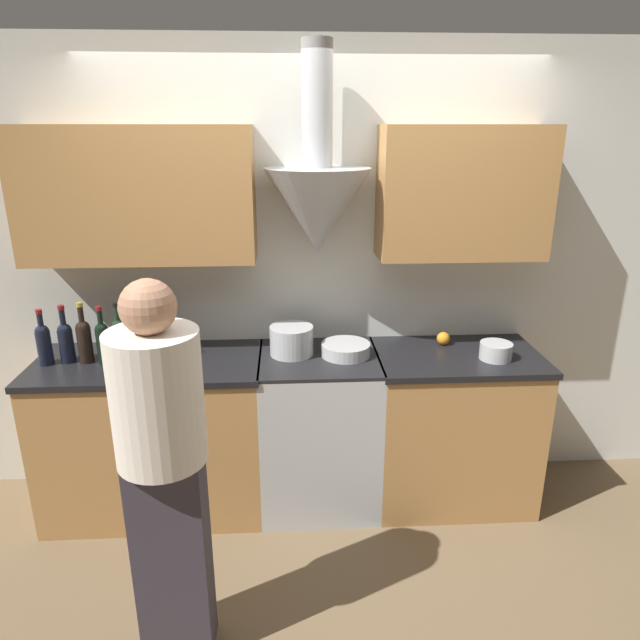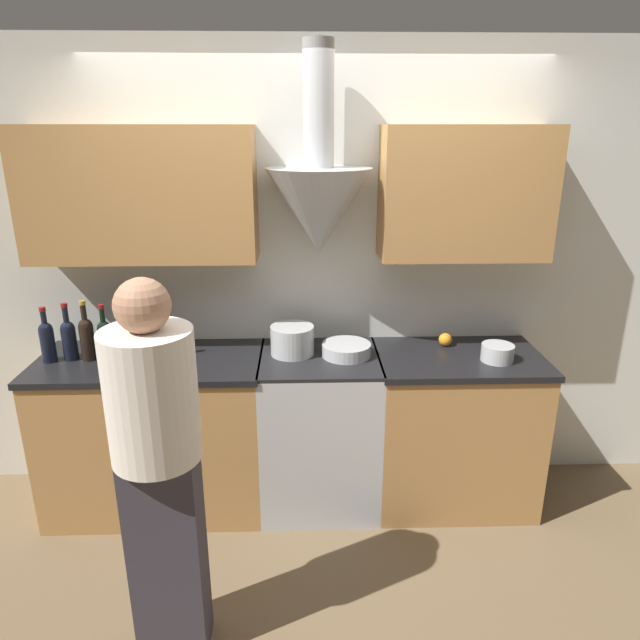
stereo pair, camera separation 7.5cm
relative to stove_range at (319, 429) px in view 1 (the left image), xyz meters
name	(u,v)px [view 1 (the left image)]	position (x,y,z in m)	size (l,w,h in m)	color
ground_plane	(323,536)	(0.00, -0.35, -0.47)	(12.00, 12.00, 0.00)	brown
wall_back	(308,252)	(-0.05, 0.27, 0.99)	(8.40, 0.57, 2.60)	silver
counter_left	(155,435)	(-0.94, 0.00, 0.00)	(1.24, 0.62, 0.92)	#B27F47
counter_right	(452,426)	(0.79, 0.00, 0.00)	(0.93, 0.62, 0.92)	#B27F47
stove_range	(319,429)	(0.00, 0.00, 0.00)	(0.67, 0.60, 0.92)	#B7BABC
wine_bottle_0	(44,342)	(-1.47, -0.02, 0.58)	(0.08, 0.08, 0.31)	black
wine_bottle_1	(66,340)	(-1.37, 0.01, 0.58)	(0.08, 0.08, 0.32)	black
wine_bottle_2	(84,339)	(-1.26, 0.00, 0.59)	(0.08, 0.08, 0.34)	black
wine_bottle_3	(103,340)	(-1.16, -0.02, 0.59)	(0.07, 0.07, 0.32)	black
wine_bottle_4	(120,337)	(-1.08, 0.01, 0.59)	(0.07, 0.07, 0.33)	black
wine_bottle_5	(137,338)	(-0.98, -0.01, 0.59)	(0.07, 0.07, 0.33)	black
wine_bottle_6	(154,339)	(-0.90, 0.00, 0.58)	(0.07, 0.07, 0.31)	black
stock_pot	(292,340)	(-0.15, 0.05, 0.54)	(0.24, 0.24, 0.16)	#B7BABC
mixing_bowl	(346,349)	(0.15, 0.01, 0.49)	(0.27, 0.27, 0.07)	#B7BABC
orange_fruit	(443,338)	(0.74, 0.14, 0.50)	(0.08, 0.08, 0.08)	orange
saucepan	(496,351)	(0.97, -0.09, 0.50)	(0.18, 0.18, 0.09)	#B7BABC
person_foreground_left	(164,464)	(-0.66, -1.00, 0.44)	(0.34, 0.34, 1.64)	#38333D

